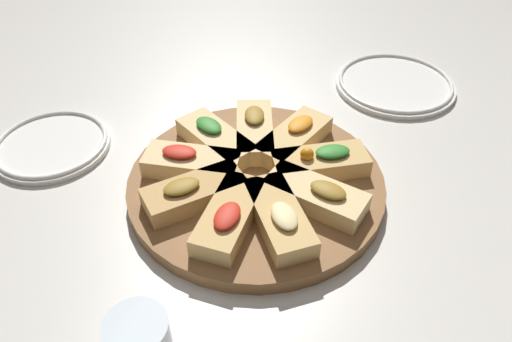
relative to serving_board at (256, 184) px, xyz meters
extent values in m
plane|color=beige|center=(0.00, 0.00, -0.01)|extent=(3.00, 3.00, 0.00)
cylinder|color=brown|center=(0.00, 0.00, 0.00)|extent=(0.42, 0.42, 0.02)
cube|color=#E5C689|center=(-0.10, -0.02, 0.03)|extent=(0.16, 0.09, 0.03)
ellipsoid|color=red|center=(-0.12, -0.02, 0.05)|extent=(0.06, 0.04, 0.01)
cube|color=tan|center=(-0.07, -0.08, 0.03)|extent=(0.15, 0.16, 0.03)
ellipsoid|color=olive|center=(-0.08, -0.10, 0.05)|extent=(0.06, 0.07, 0.01)
cube|color=tan|center=(0.00, -0.11, 0.03)|extent=(0.07, 0.16, 0.03)
ellipsoid|color=red|center=(0.01, -0.13, 0.05)|extent=(0.04, 0.06, 0.01)
cube|color=tan|center=(0.07, -0.08, 0.03)|extent=(0.15, 0.16, 0.03)
ellipsoid|color=beige|center=(0.08, -0.10, 0.05)|extent=(0.06, 0.07, 0.01)
cube|color=#E5C689|center=(0.10, -0.02, 0.03)|extent=(0.16, 0.09, 0.03)
ellipsoid|color=olive|center=(0.12, -0.02, 0.05)|extent=(0.06, 0.04, 0.01)
cube|color=tan|center=(0.09, 0.06, 0.03)|extent=(0.16, 0.14, 0.03)
ellipsoid|color=#2D7A28|center=(0.11, 0.07, 0.05)|extent=(0.07, 0.06, 0.01)
sphere|color=orange|center=(0.07, 0.04, 0.05)|extent=(0.02, 0.02, 0.02)
cube|color=#DBB775|center=(0.03, 0.10, 0.03)|extent=(0.10, 0.17, 0.03)
ellipsoid|color=orange|center=(0.04, 0.12, 0.05)|extent=(0.05, 0.06, 0.01)
cube|color=#E5C689|center=(-0.04, 0.10, 0.03)|extent=(0.12, 0.17, 0.03)
ellipsoid|color=olive|center=(-0.05, 0.12, 0.05)|extent=(0.05, 0.07, 0.01)
cube|color=#E5C689|center=(-0.09, 0.05, 0.03)|extent=(0.17, 0.13, 0.03)
ellipsoid|color=#2D7A28|center=(-0.11, 0.06, 0.05)|extent=(0.07, 0.06, 0.01)
cylinder|color=white|center=(-0.38, -0.03, -0.01)|extent=(0.21, 0.21, 0.01)
torus|color=white|center=(-0.38, -0.03, 0.00)|extent=(0.20, 0.20, 0.01)
cylinder|color=white|center=(0.16, 0.40, -0.01)|extent=(0.25, 0.25, 0.01)
torus|color=white|center=(0.16, 0.40, 0.00)|extent=(0.24, 0.24, 0.01)
camera|label=1|loc=(0.22, -0.56, 0.55)|focal=35.00mm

